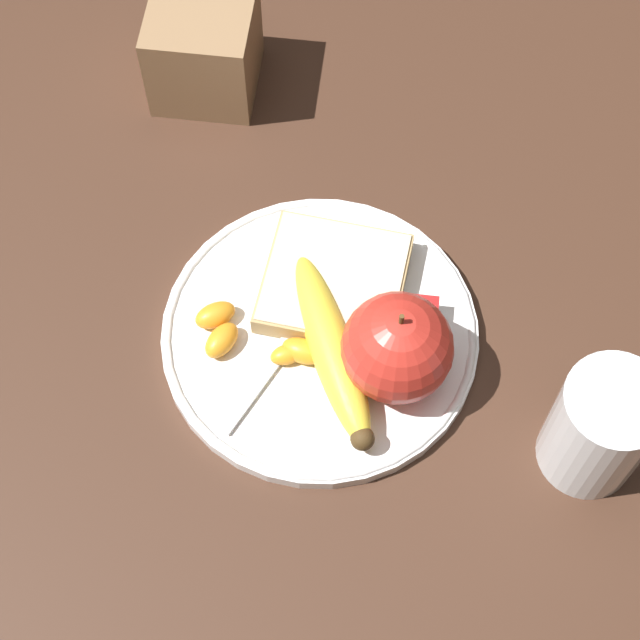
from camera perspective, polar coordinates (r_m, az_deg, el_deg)
The scene contains 14 objects.
ground_plane at distance 0.84m, azimuth 0.00°, elevation -1.00°, with size 3.00×3.00×0.00m, color #42281C.
plate at distance 0.83m, azimuth 0.00°, elevation -0.76°, with size 0.25×0.25×0.01m.
juice_glass at distance 0.78m, azimuth 14.66°, elevation -5.67°, with size 0.07×0.07×0.10m.
apple at distance 0.78m, azimuth 4.14°, elevation -1.50°, with size 0.08×0.08×0.09m.
banana at distance 0.80m, azimuth 0.63°, elevation -1.57°, with size 0.10×0.17×0.03m.
bread_slice at distance 0.84m, azimuth 0.75°, elevation 1.98°, with size 0.12×0.11×0.02m.
fork at distance 0.83m, azimuth -1.26°, elevation -0.54°, with size 0.09×0.16×0.00m.
jam_packet at distance 0.82m, azimuth 4.91°, elevation 0.09°, with size 0.04×0.03×0.02m.
orange_segment_0 at distance 0.81m, azimuth -0.95°, elevation -1.66°, with size 0.04×0.03×0.02m.
orange_segment_1 at distance 0.82m, azimuth -5.26°, elevation -1.08°, with size 0.03×0.04×0.02m.
orange_segment_2 at distance 0.83m, azimuth -2.05°, elevation 1.06°, with size 0.03×0.03×0.02m.
orange_segment_3 at distance 0.81m, azimuth -1.76°, elevation -1.84°, with size 0.03×0.03×0.01m.
orange_segment_4 at distance 0.83m, azimuth -5.66°, elevation 0.01°, with size 0.04×0.03×0.02m.
condiment_caddy at distance 0.95m, azimuth -6.22°, elevation 14.19°, with size 0.09×0.09×0.09m.
Camera 1 is at (0.05, -0.37, 0.75)m, focal length 60.00 mm.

